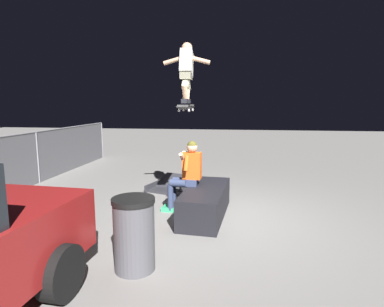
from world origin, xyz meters
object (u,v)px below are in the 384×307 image
object	(u,v)px
ledge_box_main	(206,202)
person_sitting_on_ledge	(186,172)
skater_airborne	(186,70)
skateboard	(186,107)
trash_bin	(134,234)
kicker_ramp	(173,187)

from	to	relation	value
ledge_box_main	person_sitting_on_ledge	size ratio (longest dim) A/B	1.33
skater_airborne	skateboard	bearing A→B (deg)	-178.84
ledge_box_main	skateboard	size ratio (longest dim) A/B	1.78
person_sitting_on_ledge	trash_bin	bearing A→B (deg)	172.22
ledge_box_main	kicker_ramp	bearing A→B (deg)	28.95
skateboard	skater_airborne	xyz separation A→B (m)	(0.06, 0.00, 0.69)
kicker_ramp	trash_bin	world-z (taller)	trash_bin
ledge_box_main	skateboard	world-z (taller)	skateboard
kicker_ramp	trash_bin	bearing A→B (deg)	-175.65
ledge_box_main	kicker_ramp	world-z (taller)	ledge_box_main
kicker_ramp	trash_bin	xyz separation A→B (m)	(-3.77, -0.29, 0.40)
skateboard	trash_bin	size ratio (longest dim) A/B	1.11
skateboard	kicker_ramp	size ratio (longest dim) A/B	0.81
person_sitting_on_ledge	trash_bin	world-z (taller)	person_sitting_on_ledge
person_sitting_on_ledge	skateboard	size ratio (longest dim) A/B	1.33
person_sitting_on_ledge	skater_airborne	world-z (taller)	skater_airborne
person_sitting_on_ledge	kicker_ramp	size ratio (longest dim) A/B	1.07
ledge_box_main	kicker_ramp	distance (m)	2.02
skateboard	skater_airborne	world-z (taller)	skater_airborne
ledge_box_main	skater_airborne	xyz separation A→B (m)	(0.40, 0.41, 2.40)
skateboard	skater_airborne	size ratio (longest dim) A/B	0.91
person_sitting_on_ledge	skateboard	distance (m)	1.22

